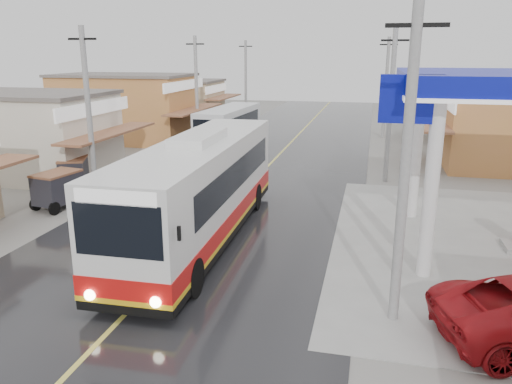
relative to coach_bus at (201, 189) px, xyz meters
The scene contains 12 objects.
ground 4.86m from the coach_bus, 91.88° to the right, with size 120.00×120.00×0.00m, color slate.
road 10.73m from the coach_bus, 90.79° to the left, with size 12.00×90.00×0.02m, color black.
centre_line 10.72m from the coach_bus, 90.79° to the left, with size 0.15×90.00×0.01m, color #D8CC4C.
shopfronts_left 18.98m from the coach_bus, 134.13° to the left, with size 11.00×44.00×5.20m, color tan, non-canonical shape.
utility_poles_left 13.72m from the coach_bus, 121.74° to the left, with size 1.60×50.00×8.00m, color gray, non-canonical shape.
utility_poles_right 12.73m from the coach_bus, 56.99° to the left, with size 1.60×36.00×8.00m, color gray, non-canonical shape.
coach_bus is the anchor object (origin of this frame).
second_bus 19.05m from the coach_bus, 103.13° to the left, with size 2.82×8.81×2.89m.
cyclist 7.18m from the coach_bus, 123.12° to the left, with size 1.23×2.12×2.16m.
tricycle_near 7.99m from the coach_bus, 163.93° to the left, with size 1.75×2.37×1.67m.
tricycle_far 10.38m from the coach_bus, 148.77° to the left, with size 2.09×2.31×1.61m.
tyre_stack 6.64m from the coach_bus, 155.21° to the left, with size 0.80×0.80×0.41m.
Camera 1 is at (6.18, -12.32, 6.81)m, focal length 35.00 mm.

